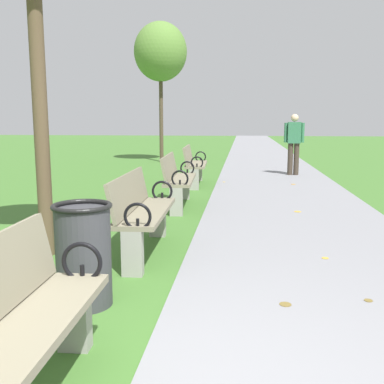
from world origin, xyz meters
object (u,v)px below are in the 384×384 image
object	(u,v)px
tree_3	(160,52)
pedestrian_walking	(294,141)
park_bench_2	(142,211)
park_bench_1	(7,332)
park_bench_4	(194,164)
trash_bin	(84,254)
park_bench_3	(177,179)

from	to	relation	value
tree_3	pedestrian_walking	bearing A→B (deg)	-40.01
park_bench_2	tree_3	distance (m)	11.59
park_bench_1	park_bench_4	size ratio (longest dim) A/B	0.99
park_bench_2	trash_bin	world-z (taller)	park_bench_2
park_bench_3	trash_bin	xyz separation A→B (m)	(-0.15, -4.19, -0.06)
trash_bin	pedestrian_walking	bearing A→B (deg)	73.57
park_bench_4	tree_3	size ratio (longest dim) A/B	0.34
pedestrian_walking	park_bench_1	bearing A→B (deg)	-103.46
park_bench_1	trash_bin	size ratio (longest dim) A/B	1.92
trash_bin	park_bench_4	bearing A→B (deg)	88.76
park_bench_3	tree_3	bearing A→B (deg)	102.22
park_bench_3	park_bench_4	xyz separation A→B (m)	(-0.00, 2.62, 0.00)
park_bench_2	tree_3	size ratio (longest dim) A/B	0.33
tree_3	park_bench_1	bearing A→B (deg)	-82.68
park_bench_2	trash_bin	size ratio (longest dim) A/B	1.92
park_bench_3	tree_3	xyz separation A→B (m)	(-1.78, 8.22, 3.31)
park_bench_4	tree_3	distance (m)	6.74
park_bench_2	pedestrian_walking	distance (m)	7.81
park_bench_3	pedestrian_walking	distance (m)	5.29
park_bench_1	park_bench_4	distance (m)	8.26
park_bench_4	trash_bin	world-z (taller)	park_bench_4
park_bench_2	tree_3	bearing A→B (deg)	99.22
park_bench_2	pedestrian_walking	world-z (taller)	pedestrian_walking
park_bench_1	trash_bin	xyz separation A→B (m)	(-0.15, 1.44, -0.06)
park_bench_1	park_bench_4	bearing A→B (deg)	90.00
tree_3	park_bench_3	bearing A→B (deg)	-77.78
park_bench_1	tree_3	size ratio (longest dim) A/B	0.33
park_bench_1	tree_3	bearing A→B (deg)	97.32
park_bench_4	trash_bin	size ratio (longest dim) A/B	1.93
park_bench_2	park_bench_4	bearing A→B (deg)	90.00
pedestrian_walking	park_bench_3	bearing A→B (deg)	-117.85
park_bench_1	pedestrian_walking	size ratio (longest dim) A/B	0.99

